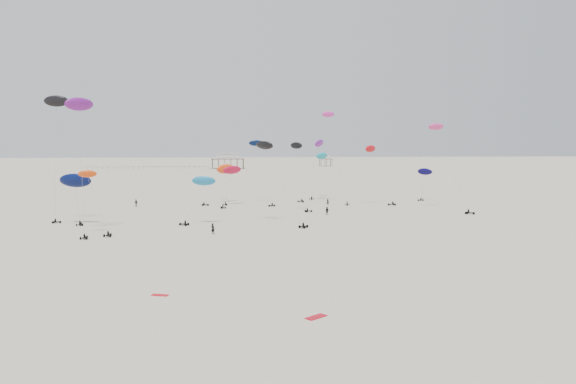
{
  "coord_description": "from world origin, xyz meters",
  "views": [
    {
      "loc": [
        -11.74,
        -16.7,
        16.09
      ],
      "look_at": [
        0.0,
        88.0,
        7.0
      ],
      "focal_mm": 35.0,
      "sensor_mm": 36.0,
      "label": 1
    }
  ],
  "objects": [
    {
      "name": "spectator_1",
      "position": [
        11.14,
        107.73,
        0.0
      ],
      "size": [
        1.22,
        1.14,
        2.17
      ],
      "primitive_type": "imported",
      "rotation": [
        0.0,
        0.0,
        5.63
      ],
      "color": "black",
      "rests_on": "ground"
    },
    {
      "name": "rig_7",
      "position": [
        -14.43,
        138.2,
        5.51
      ],
      "size": [
        7.19,
        16.1,
        16.67
      ],
      "rotation": [
        0.0,
        0.0,
        4.64
      ],
      "color": "black",
      "rests_on": "ground"
    },
    {
      "name": "rig_16",
      "position": [
        -37.58,
        87.98,
        20.66
      ],
      "size": [
        5.97,
        12.44,
        24.83
      ],
      "rotation": [
        0.0,
        0.0,
        6.1
      ],
      "color": "black",
      "rests_on": "ground"
    },
    {
      "name": "pier_fence",
      "position": [
        -62.0,
        350.0,
        0.77
      ],
      "size": [
        80.2,
        0.2,
        1.5
      ],
      "color": "black",
      "rests_on": "ground"
    },
    {
      "name": "pavilion_small",
      "position": [
        60.0,
        380.0,
        3.49
      ],
      "size": [
        9.0,
        7.0,
        8.0
      ],
      "color": "brown",
      "rests_on": "ground"
    },
    {
      "name": "rig_15",
      "position": [
        -41.39,
        98.66,
        8.17
      ],
      "size": [
        7.28,
        5.52,
        10.48
      ],
      "rotation": [
        0.0,
        0.0,
        0.01
      ],
      "color": "black",
      "rests_on": "ground"
    },
    {
      "name": "rig_0",
      "position": [
        16.36,
        148.57,
        10.06
      ],
      "size": [
        7.61,
        11.84,
        14.7
      ],
      "rotation": [
        0.0,
        0.0,
        2.97
      ],
      "color": "black",
      "rests_on": "ground"
    },
    {
      "name": "rig_9",
      "position": [
        45.1,
        138.76,
        6.9
      ],
      "size": [
        5.66,
        6.74,
        9.26
      ],
      "rotation": [
        0.0,
        0.0,
        1.87
      ],
      "color": "black",
      "rests_on": "ground"
    },
    {
      "name": "ground_plane",
      "position": [
        0.0,
        200.0,
        0.0
      ],
      "size": [
        900.0,
        900.0,
        0.0
      ],
      "primitive_type": "plane",
      "color": "beige"
    },
    {
      "name": "rig_2",
      "position": [
        27.83,
        127.26,
        10.74
      ],
      "size": [
        8.39,
        5.39,
        15.77
      ],
      "rotation": [
        0.0,
        0.0,
        1.66
      ],
      "color": "black",
      "rests_on": "ground"
    },
    {
      "name": "rig_6",
      "position": [
        -10.13,
        130.98,
        8.45
      ],
      "size": [
        5.94,
        4.92,
        10.6
      ],
      "rotation": [
        0.0,
        0.0,
        3.38
      ],
      "color": "black",
      "rests_on": "ground"
    },
    {
      "name": "rig_4",
      "position": [
        41.32,
        113.38,
        13.64
      ],
      "size": [
        7.21,
        14.58,
        22.64
      ],
      "rotation": [
        0.0,
        0.0,
        4.0
      ],
      "color": "black",
      "rests_on": "ground"
    },
    {
      "name": "rig_1",
      "position": [
        -34.29,
        84.52,
        6.26
      ],
      "size": [
        6.72,
        5.76,
        11.6
      ],
      "rotation": [
        0.0,
        0.0,
        6.07
      ],
      "color": "black",
      "rests_on": "ground"
    },
    {
      "name": "spectator_0",
      "position": [
        -14.04,
        83.12,
        0.0
      ],
      "size": [
        1.02,
        0.94,
        2.32
      ],
      "primitive_type": "imported",
      "rotation": [
        0.0,
        0.0,
        2.59
      ],
      "color": "black",
      "rests_on": "ground"
    },
    {
      "name": "pavilion_main",
      "position": [
        -10.0,
        350.0,
        4.22
      ],
      "size": [
        21.0,
        13.0,
        9.8
      ],
      "color": "brown",
      "rests_on": "ground"
    },
    {
      "name": "rig_11",
      "position": [
        5.89,
        115.15,
        11.0
      ],
      "size": [
        5.14,
        5.13,
        16.52
      ],
      "rotation": [
        0.0,
        0.0,
        4.9
      ],
      "color": "black",
      "rests_on": "ground"
    },
    {
      "name": "grounded_kite_a",
      "position": [
        -3.49,
        33.56,
        0.0
      ],
      "size": [
        2.29,
        2.06,
        0.08
      ],
      "primitive_type": "cube",
      "rotation": [
        0.0,
        0.0,
        0.66
      ],
      "color": "#B50B1B",
      "rests_on": "ground"
    },
    {
      "name": "grounded_kite_b",
      "position": [
        -18.78,
        42.89,
        0.0
      ],
      "size": [
        1.93,
        1.22,
        0.07
      ],
      "primitive_type": "cube",
      "rotation": [
        0.0,
        0.0,
        -0.31
      ],
      "color": "red",
      "rests_on": "ground"
    },
    {
      "name": "rig_5",
      "position": [
        -2.03,
        95.67,
        12.03
      ],
      "size": [
        10.45,
        13.16,
        18.4
      ],
      "rotation": [
        0.0,
        0.0,
        5.4
      ],
      "color": "black",
      "rests_on": "ground"
    },
    {
      "name": "rig_14",
      "position": [
        -45.77,
        102.66,
        21.86
      ],
      "size": [
        5.57,
        4.35,
        26.03
      ],
      "rotation": [
        0.0,
        0.0,
        4.59
      ],
      "color": "black",
      "rests_on": "ground"
    },
    {
      "name": "rig_17",
      "position": [
        13.94,
        139.37,
        14.14
      ],
      "size": [
        9.1,
        8.14,
        17.73
      ],
      "rotation": [
        0.0,
        0.0,
        1.48
      ],
      "color": "black",
      "rests_on": "ground"
    },
    {
      "name": "spectator_3",
      "position": [
        14.89,
        127.33,
        0.0
      ],
      "size": [
        0.92,
        0.88,
        2.08
      ],
      "primitive_type": "imported",
      "rotation": [
        0.0,
        0.0,
        2.46
      ],
      "color": "black",
      "rests_on": "ground"
    },
    {
      "name": "rig_13",
      "position": [
        -16.79,
        95.92,
        7.1
      ],
      "size": [
        7.54,
        4.41,
        9.9
      ],
      "rotation": [
        0.0,
        0.0,
        1.21
      ],
      "color": "black",
      "rests_on": "ground"
    },
    {
      "name": "rig_12",
      "position": [
        -2.47,
        133.72,
        12.38
      ],
      "size": [
        6.47,
        12.04,
        18.29
      ],
      "rotation": [
        0.0,
        0.0,
        2.13
      ],
      "color": "black",
      "rests_on": "ground"
    },
    {
      "name": "rig_3",
      "position": [
        17.33,
        133.18,
        17.68
      ],
      "size": [
        6.25,
        11.61,
        25.47
      ],
      "rotation": [
        0.0,
        0.0,
        2.99
      ],
      "color": "black",
      "rests_on": "ground"
    },
    {
      "name": "spectator_2",
      "position": [
        -34.57,
        129.64,
        0.0
      ],
      "size": [
        1.48,
        1.33,
        2.22
      ],
      "primitive_type": "imported",
      "rotation": [
        0.0,
        0.0,
        5.67
      ],
      "color": "black",
      "rests_on": "ground"
    },
    {
      "name": "rig_8",
      "position": [
        -11.64,
        136.49,
        8.47
      ],
      "size": [
        6.12,
        18.54,
        16.57
      ],
      "rotation": [
        0.0,
        0.0,
        0.46
      ],
      "color": "black",
      "rests_on": "ground"
    }
  ]
}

